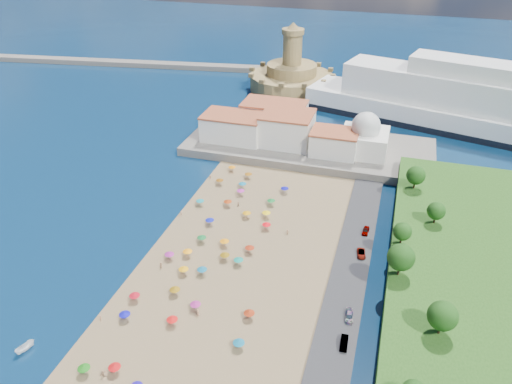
% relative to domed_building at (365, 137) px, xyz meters
% --- Properties ---
extents(ground, '(700.00, 700.00, 0.00)m').
position_rel_domed_building_xyz_m(ground, '(-30.00, -71.00, -8.97)').
color(ground, '#071938').
rests_on(ground, ground).
extents(terrace, '(90.00, 36.00, 3.00)m').
position_rel_domed_building_xyz_m(terrace, '(-20.00, 2.00, -7.47)').
color(terrace, '#59544C').
rests_on(terrace, ground).
extents(jetty, '(18.00, 70.00, 2.40)m').
position_rel_domed_building_xyz_m(jetty, '(-42.00, 37.00, -7.77)').
color(jetty, '#59544C').
rests_on(jetty, ground).
extents(breakwater, '(199.03, 34.77, 2.60)m').
position_rel_domed_building_xyz_m(breakwater, '(-140.00, 82.00, -7.67)').
color(breakwater, '#59544C').
rests_on(breakwater, ground).
extents(waterfront_buildings, '(57.00, 29.00, 11.00)m').
position_rel_domed_building_xyz_m(waterfront_buildings, '(-33.05, 2.64, -1.10)').
color(waterfront_buildings, silver).
rests_on(waterfront_buildings, terrace).
extents(domed_building, '(16.00, 16.00, 15.00)m').
position_rel_domed_building_xyz_m(domed_building, '(0.00, 0.00, 0.00)').
color(domed_building, silver).
rests_on(domed_building, terrace).
extents(fortress, '(40.00, 40.00, 32.40)m').
position_rel_domed_building_xyz_m(fortress, '(-42.00, 67.00, -2.29)').
color(fortress, '#A08650').
rests_on(fortress, ground).
extents(cruise_ship, '(157.48, 62.55, 34.27)m').
position_rel_domed_building_xyz_m(cruise_ship, '(47.92, 36.33, 1.17)').
color(cruise_ship, black).
rests_on(cruise_ship, ground).
extents(beach_parasols, '(32.30, 114.96, 2.20)m').
position_rel_domed_building_xyz_m(beach_parasols, '(-30.46, -75.99, -6.83)').
color(beach_parasols, gray).
rests_on(beach_parasols, beach).
extents(beachgoers, '(33.35, 94.10, 1.86)m').
position_rel_domed_building_xyz_m(beachgoers, '(-35.08, -77.20, -7.89)').
color(beachgoers, tan).
rests_on(beachgoers, beach).
extents(parked_cars, '(2.75, 46.71, 1.45)m').
position_rel_domed_building_xyz_m(parked_cars, '(6.00, -68.11, -7.61)').
color(parked_cars, gray).
rests_on(parked_cars, promenade).
extents(hillside_trees, '(14.80, 106.56, 8.06)m').
position_rel_domed_building_xyz_m(hillside_trees, '(18.24, -76.73, 1.34)').
color(hillside_trees, '#382314').
rests_on(hillside_trees, hillside).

